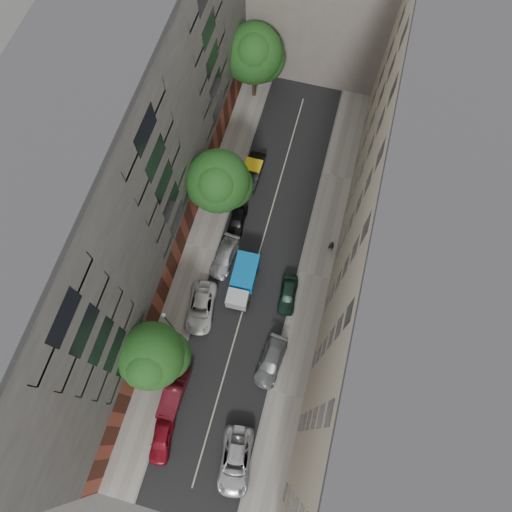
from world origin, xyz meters
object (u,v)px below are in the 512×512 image
(car_right_0, at_px, (236,461))
(tree_mid, at_px, (219,183))
(pedestrian, at_px, (331,246))
(car_left_2, at_px, (201,308))
(car_left_5, at_px, (253,171))
(tree_near, at_px, (152,358))
(car_right_2, at_px, (288,294))
(car_right_1, at_px, (271,362))
(lamp_post, at_px, (168,321))
(car_left_0, at_px, (162,439))
(car_left_4, at_px, (237,220))
(tree_far, at_px, (254,56))
(tarp_truck, at_px, (243,281))
(car_left_3, at_px, (225,257))
(car_left_1, at_px, (173,393))

(car_right_0, distance_m, tree_mid, 22.83)
(pedestrian, bearing_deg, car_left_2, 43.88)
(car_left_5, bearing_deg, tree_near, -96.04)
(car_right_0, relative_size, tree_near, 0.71)
(car_right_2, bearing_deg, car_right_1, -94.58)
(tree_near, distance_m, lamp_post, 3.39)
(car_left_0, xyz_separation_m, car_left_4, (0.51, 20.40, -0.03))
(car_left_0, distance_m, tree_mid, 21.68)
(car_right_0, distance_m, lamp_post, 12.23)
(car_left_0, relative_size, car_right_2, 1.02)
(car_left_0, relative_size, car_left_5, 0.88)
(lamp_post, bearing_deg, tree_near, -88.66)
(car_left_4, bearing_deg, car_right_0, -77.47)
(car_right_1, height_order, lamp_post, lamp_post)
(car_left_4, xyz_separation_m, tree_far, (-2.39, 15.33, 5.13))
(car_left_4, bearing_deg, car_right_2, -45.84)
(tarp_truck, relative_size, car_left_0, 1.30)
(car_left_4, height_order, car_right_0, car_right_0)
(car_left_4, distance_m, car_right_1, 13.81)
(tree_near, bearing_deg, tree_far, 90.12)
(car_left_3, distance_m, car_right_0, 17.39)
(car_left_2, distance_m, car_right_0, 12.90)
(car_left_5, relative_size, car_right_1, 0.97)
(car_left_1, bearing_deg, car_right_2, 58.05)
(tarp_truck, xyz_separation_m, car_left_0, (-2.78, -14.43, -0.61))
(car_left_1, xyz_separation_m, car_right_1, (7.19, 4.60, -0.08))
(car_left_2, height_order, car_left_4, car_left_2)
(tree_near, bearing_deg, tarp_truck, 62.72)
(tarp_truck, distance_m, car_left_3, 3.14)
(car_left_5, distance_m, car_right_2, 13.25)
(tree_mid, bearing_deg, car_right_0, -70.88)
(tarp_truck, height_order, tree_mid, tree_mid)
(car_left_4, relative_size, tree_mid, 0.44)
(car_right_2, bearing_deg, car_left_2, -160.62)
(car_left_0, bearing_deg, lamp_post, 94.63)
(car_left_0, bearing_deg, car_right_2, 56.49)
(car_left_2, height_order, car_left_3, car_left_2)
(car_right_0, height_order, pedestrian, pedestrian)
(tarp_truck, relative_size, tree_mid, 0.60)
(tree_near, bearing_deg, tree_mid, 87.45)
(lamp_post, bearing_deg, pedestrian, 44.00)
(tarp_truck, xyz_separation_m, car_left_2, (-3.00, -3.23, -0.58))
(car_left_0, bearing_deg, tree_mid, 85.41)
(car_left_5, distance_m, tree_near, 21.04)
(car_left_3, xyz_separation_m, car_right_2, (6.55, -2.01, 0.01))
(tree_mid, bearing_deg, tree_near, -92.55)
(car_right_1, bearing_deg, car_left_0, -124.87)
(car_left_2, relative_size, pedestrian, 3.17)
(car_left_5, height_order, car_right_2, car_left_5)
(car_left_4, height_order, lamp_post, lamp_post)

